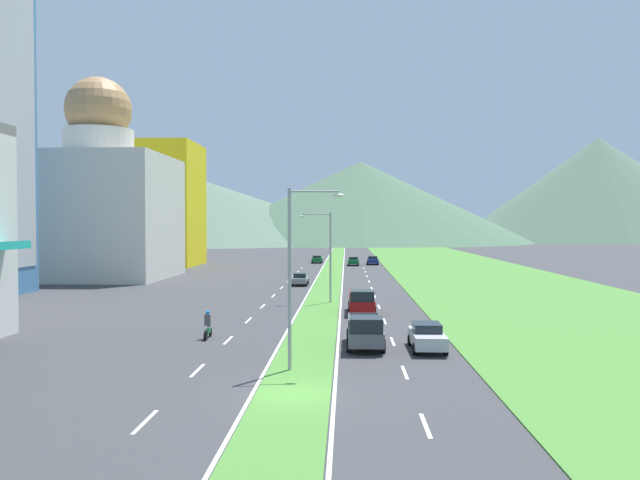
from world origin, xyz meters
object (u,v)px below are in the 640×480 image
object	(u,v)px
car_0	(353,261)
motorcycle_rider	(208,327)
street_lamp_near	(296,266)
street_lamp_mid	(327,250)
car_1	(373,260)
car_2	(300,279)
car_3	(427,336)
pickup_truck_1	(365,331)
car_4	(317,259)
pickup_truck_0	(362,301)

from	to	relation	value
car_0	motorcycle_rider	bearing A→B (deg)	-7.99
street_lamp_near	street_lamp_mid	distance (m)	26.82
car_1	car_2	bearing A→B (deg)	-14.73
car_3	pickup_truck_1	size ratio (longest dim) A/B	0.81
car_2	car_3	bearing A→B (deg)	-165.09
car_3	car_4	bearing A→B (deg)	-172.87
car_0	car_4	size ratio (longest dim) A/B	0.91
pickup_truck_0	pickup_truck_1	bearing A→B (deg)	-0.57
car_3	motorcycle_rider	xyz separation A→B (m)	(-13.37, 3.04, -0.04)
street_lamp_mid	pickup_truck_1	world-z (taller)	street_lamp_mid
car_4	car_2	bearing A→B (deg)	180.00
car_0	car_4	xyz separation A→B (m)	(-6.66, 6.84, -0.04)
car_1	pickup_truck_0	xyz separation A→B (m)	(-3.44, -61.90, 0.21)
street_lamp_near	car_2	distance (m)	43.66
street_lamp_mid	pickup_truck_0	xyz separation A→B (m)	(3.05, -6.78, -3.84)
car_2	car_4	xyz separation A→B (m)	(0.00, 42.82, -0.00)
car_0	car_1	distance (m)	4.35
street_lamp_mid	car_1	bearing A→B (deg)	83.28
car_2	motorcycle_rider	distance (m)	35.00
street_lamp_near	car_3	world-z (taller)	street_lamp_near
car_4	car_1	bearing A→B (deg)	-112.62
car_1	pickup_truck_0	world-z (taller)	pickup_truck_0
street_lamp_near	motorcycle_rider	xyz separation A→B (m)	(-6.25, 8.49, -4.43)
car_2	motorcycle_rider	world-z (taller)	motorcycle_rider
motorcycle_rider	car_0	bearing A→B (deg)	-7.99
street_lamp_near	car_4	world-z (taller)	street_lamp_near
car_1	car_0	bearing A→B (deg)	-53.12
pickup_truck_1	motorcycle_rider	size ratio (longest dim) A/B	2.70
pickup_truck_0	street_lamp_mid	bearing A→B (deg)	-155.75
street_lamp_near	car_2	size ratio (longest dim) A/B	2.24
car_2	car_3	world-z (taller)	car_3
car_2	pickup_truck_1	bearing A→B (deg)	-170.07
street_lamp_near	pickup_truck_1	distance (m)	8.05
street_lamp_mid	car_3	bearing A→B (deg)	-73.21
car_0	car_3	size ratio (longest dim) A/B	0.97
street_lamp_mid	car_1	size ratio (longest dim) A/B	1.80
car_4	pickup_truck_1	distance (m)	80.55
car_4	motorcycle_rider	size ratio (longest dim) A/B	2.30
car_0	car_1	size ratio (longest dim) A/B	0.92
pickup_truck_1	car_2	bearing A→B (deg)	-170.07
car_4	car_3	bearing A→B (deg)	-172.87
pickup_truck_0	motorcycle_rider	size ratio (longest dim) A/B	2.70
car_3	pickup_truck_1	xyz separation A→B (m)	(-3.53, 0.42, 0.20)
street_lamp_mid	street_lamp_near	bearing A→B (deg)	-91.44
pickup_truck_0	motorcycle_rider	xyz separation A→B (m)	(-9.98, -11.54, -0.24)
pickup_truck_0	car_3	bearing A→B (deg)	13.09
car_3	pickup_truck_1	bearing A→B (deg)	-96.79
pickup_truck_0	car_2	bearing A→B (deg)	-163.96
car_3	car_4	size ratio (longest dim) A/B	0.95
car_0	car_1	bearing A→B (deg)	126.88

